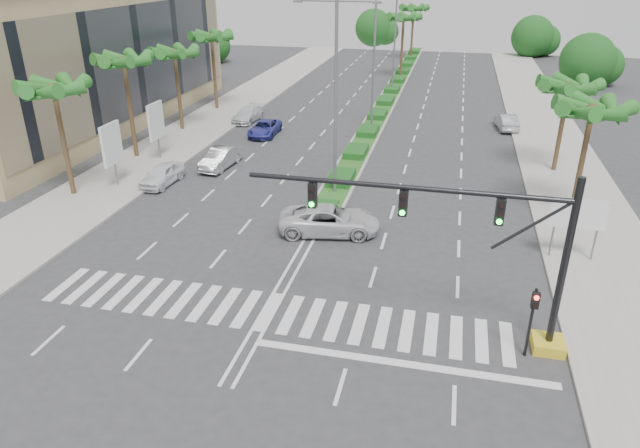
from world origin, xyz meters
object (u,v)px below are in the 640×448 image
object	(u,v)px
car_crossing	(330,220)
car_parked_b	(220,158)
car_parked_a	(162,175)
car_right	(507,122)
car_parked_c	(265,128)
car_parked_d	(248,115)

from	to	relation	value
car_crossing	car_parked_b	bearing A→B (deg)	38.18
car_parked_a	car_right	bearing A→B (deg)	42.95
car_parked_c	car_parked_d	xyz separation A→B (m)	(-3.04, 4.15, 0.01)
car_parked_c	car_crossing	xyz separation A→B (m)	(9.65, -17.75, 0.15)
car_parked_a	car_parked_b	size ratio (longest dim) A/B	0.93
car_parked_b	car_crossing	world-z (taller)	car_crossing
car_parked_a	car_right	distance (m)	30.79
car_parked_b	car_parked_c	size ratio (longest dim) A/B	0.95
car_parked_a	car_parked_b	bearing A→B (deg)	61.36
car_parked_a	car_parked_c	world-z (taller)	car_parked_a
car_parked_c	car_crossing	world-z (taller)	car_crossing
car_parked_c	car_crossing	bearing A→B (deg)	-63.43
car_parked_d	car_crossing	size ratio (longest dim) A/B	0.80
car_parked_d	car_crossing	world-z (taller)	car_crossing
car_crossing	car_parked_c	bearing A→B (deg)	18.05
car_parked_d	car_parked_c	bearing A→B (deg)	-48.68
car_parked_a	car_parked_d	bearing A→B (deg)	93.00
car_parked_a	car_crossing	bearing A→B (deg)	-17.72
car_parked_a	car_parked_c	size ratio (longest dim) A/B	0.89
car_crossing	car_right	bearing A→B (deg)	-34.42
car_parked_d	car_crossing	distance (m)	25.31
car_parked_d	car_right	bearing A→B (deg)	11.56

